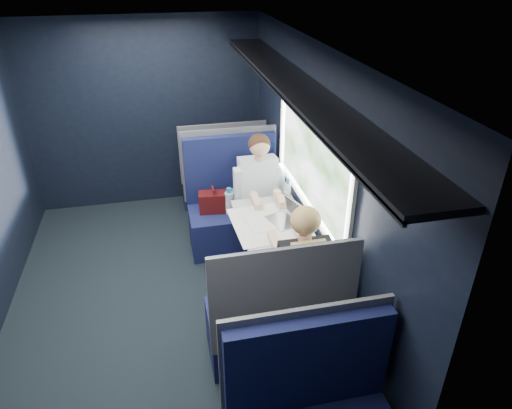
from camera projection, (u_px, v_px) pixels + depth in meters
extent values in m
cube|color=black|center=(163.00, 303.00, 4.31)|extent=(2.80, 4.20, 0.01)
cube|color=black|center=(317.00, 178.00, 4.01)|extent=(0.10, 4.20, 2.30)
cube|color=black|center=(146.00, 114.00, 5.57)|extent=(2.80, 0.10, 2.30)
cube|color=silver|center=(129.00, 42.00, 3.16)|extent=(2.80, 4.20, 0.10)
cube|color=beige|center=(313.00, 113.00, 3.71)|extent=(0.03, 1.84, 0.07)
cube|color=beige|center=(307.00, 204.00, 4.13)|extent=(0.03, 1.84, 0.07)
cube|color=beige|center=(351.00, 211.00, 3.16)|extent=(0.03, 0.07, 0.78)
cube|color=beige|center=(283.00, 127.00, 4.67)|extent=(0.03, 0.07, 0.78)
cube|color=black|center=(296.00, 85.00, 3.57)|extent=(0.36, 4.10, 0.04)
cube|color=black|center=(275.00, 89.00, 3.54)|extent=(0.02, 4.10, 0.03)
cube|color=red|center=(315.00, 96.00, 3.64)|extent=(0.01, 0.10, 0.12)
cylinder|color=#54565E|center=(254.00, 260.00, 4.30)|extent=(0.08, 0.08, 0.70)
cube|color=#B9B9B5|center=(273.00, 225.00, 4.15)|extent=(0.62, 1.00, 0.04)
cube|color=#0C1038|center=(236.00, 229.00, 5.02)|extent=(1.00, 0.50, 0.45)
cube|color=#0C1038|center=(230.00, 168.00, 4.98)|extent=(1.00, 0.10, 0.75)
cube|color=#54565E|center=(229.00, 164.00, 5.02)|extent=(1.04, 0.03, 0.82)
cube|color=#54565E|center=(236.00, 205.00, 4.82)|extent=(0.06, 0.40, 0.20)
cube|color=#4D1010|center=(214.00, 202.00, 4.86)|extent=(0.33, 0.20, 0.22)
cylinder|color=#4D1010|center=(213.00, 189.00, 4.78)|extent=(0.04, 0.13, 0.03)
cylinder|color=silver|center=(229.00, 203.00, 4.81)|extent=(0.09, 0.09, 0.24)
cylinder|color=#1972BE|center=(229.00, 190.00, 4.74)|extent=(0.05, 0.05, 0.05)
cube|color=#0C1038|center=(271.00, 329.00, 3.69)|extent=(1.00, 0.50, 0.45)
cube|color=#0C1038|center=(283.00, 296.00, 3.14)|extent=(1.00, 0.10, 0.75)
cube|color=#54565E|center=(285.00, 298.00, 3.08)|extent=(1.04, 0.03, 0.82)
cube|color=#54565E|center=(270.00, 294.00, 3.57)|extent=(0.06, 0.40, 0.20)
cube|color=#0C1038|center=(221.00, 185.00, 5.96)|extent=(1.00, 0.40, 0.45)
cube|color=#0C1038|center=(223.00, 152.00, 5.48)|extent=(1.00, 0.10, 0.66)
cube|color=#54565E|center=(223.00, 153.00, 5.42)|extent=(1.04, 0.03, 0.72)
cube|color=#0C1038|center=(308.00, 363.00, 2.68)|extent=(1.00, 0.10, 0.66)
cube|color=#54565E|center=(305.00, 354.00, 2.72)|extent=(1.04, 0.03, 0.72)
cube|color=black|center=(261.00, 208.00, 4.80)|extent=(0.36, 0.44, 0.16)
cube|color=black|center=(266.00, 243.00, 4.78)|extent=(0.32, 0.12, 0.45)
cube|color=silver|center=(258.00, 180.00, 4.81)|extent=(0.40, 0.29, 0.53)
cylinder|color=#D8A88C|center=(259.00, 157.00, 4.64)|extent=(0.10, 0.10, 0.06)
sphere|color=#D8A88C|center=(260.00, 146.00, 4.56)|extent=(0.21, 0.21, 0.21)
sphere|color=#382114|center=(259.00, 144.00, 4.56)|extent=(0.22, 0.22, 0.22)
cube|color=silver|center=(238.00, 184.00, 4.74)|extent=(0.09, 0.12, 0.34)
cube|color=silver|center=(279.00, 180.00, 4.82)|extent=(0.09, 0.12, 0.34)
cube|color=black|center=(297.00, 284.00, 3.71)|extent=(0.36, 0.44, 0.16)
cube|color=black|center=(289.00, 297.00, 4.03)|extent=(0.32, 0.12, 0.45)
cube|color=black|center=(305.00, 272.00, 3.45)|extent=(0.40, 0.29, 0.53)
cylinder|color=#D8A88C|center=(305.00, 238.00, 3.34)|extent=(0.10, 0.10, 0.06)
sphere|color=#D8A88C|center=(305.00, 221.00, 3.30)|extent=(0.21, 0.21, 0.21)
sphere|color=tan|center=(306.00, 220.00, 3.28)|extent=(0.22, 0.22, 0.22)
cube|color=black|center=(275.00, 272.00, 3.44)|extent=(0.09, 0.12, 0.34)
cube|color=black|center=(330.00, 265.00, 3.52)|extent=(0.09, 0.12, 0.34)
cube|color=tan|center=(308.00, 263.00, 3.34)|extent=(0.26, 0.07, 0.36)
cube|color=white|center=(260.00, 224.00, 4.11)|extent=(0.51, 0.71, 0.01)
cube|color=silver|center=(283.00, 221.00, 4.15)|extent=(0.30, 0.35, 0.01)
cube|color=silver|center=(295.00, 209.00, 4.12)|extent=(0.10, 0.29, 0.21)
cube|color=black|center=(294.00, 209.00, 4.12)|extent=(0.08, 0.25, 0.17)
cylinder|color=silver|center=(288.00, 192.00, 4.48)|extent=(0.06, 0.06, 0.18)
cylinder|color=#1972BE|center=(288.00, 182.00, 4.43)|extent=(0.04, 0.04, 0.04)
cylinder|color=white|center=(278.00, 195.00, 4.52)|extent=(0.07, 0.07, 0.09)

